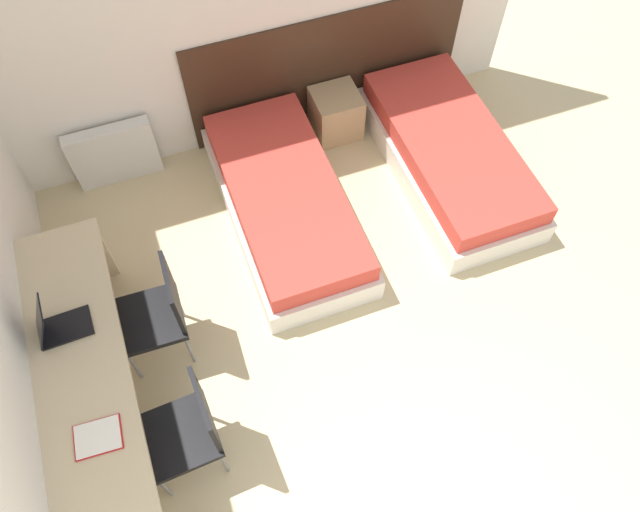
{
  "coord_description": "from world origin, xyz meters",
  "views": [
    {
      "loc": [
        -0.84,
        -0.01,
        4.44
      ],
      "look_at": [
        0.0,
        2.26,
        0.55
      ],
      "focal_mm": 35.0,
      "sensor_mm": 36.0,
      "label": 1
    }
  ],
  "objects_px": {
    "chair_near_notebook": "(188,429)",
    "chair_near_laptop": "(158,312)",
    "nightstand": "(336,114)",
    "bed_near_window": "(286,203)",
    "laptop": "(57,326)",
    "bed_near_door": "(449,155)"
  },
  "relations": [
    {
      "from": "bed_near_window",
      "to": "bed_near_door",
      "type": "relative_size",
      "value": 1.0
    },
    {
      "from": "chair_near_laptop",
      "to": "nightstand",
      "type": "bearing_deg",
      "value": 41.48
    },
    {
      "from": "bed_near_door",
      "to": "chair_near_notebook",
      "type": "bearing_deg",
      "value": -148.39
    },
    {
      "from": "bed_near_window",
      "to": "laptop",
      "type": "distance_m",
      "value": 2.08
    },
    {
      "from": "chair_near_notebook",
      "to": "laptop",
      "type": "bearing_deg",
      "value": 122.58
    },
    {
      "from": "nightstand",
      "to": "chair_near_notebook",
      "type": "height_order",
      "value": "chair_near_notebook"
    },
    {
      "from": "bed_near_window",
      "to": "bed_near_door",
      "type": "height_order",
      "value": "same"
    },
    {
      "from": "chair_near_laptop",
      "to": "bed_near_door",
      "type": "bearing_deg",
      "value": 18.47
    },
    {
      "from": "bed_near_window",
      "to": "nightstand",
      "type": "distance_m",
      "value": 1.12
    },
    {
      "from": "chair_near_laptop",
      "to": "laptop",
      "type": "height_order",
      "value": "laptop"
    },
    {
      "from": "bed_near_door",
      "to": "chair_near_laptop",
      "type": "bearing_deg",
      "value": -163.56
    },
    {
      "from": "chair_near_notebook",
      "to": "chair_near_laptop",
      "type": "bearing_deg",
      "value": 87.02
    },
    {
      "from": "bed_near_window",
      "to": "chair_near_laptop",
      "type": "distance_m",
      "value": 1.49
    },
    {
      "from": "nightstand",
      "to": "bed_near_door",
      "type": "bearing_deg",
      "value": -46.8
    },
    {
      "from": "laptop",
      "to": "chair_near_notebook",
      "type": "bearing_deg",
      "value": -56.05
    },
    {
      "from": "chair_near_notebook",
      "to": "laptop",
      "type": "height_order",
      "value": "laptop"
    },
    {
      "from": "nightstand",
      "to": "laptop",
      "type": "distance_m",
      "value": 3.12
    },
    {
      "from": "chair_near_laptop",
      "to": "laptop",
      "type": "xyz_separation_m",
      "value": [
        -0.6,
        -0.03,
        0.28
      ]
    },
    {
      "from": "bed_near_window",
      "to": "chair_near_notebook",
      "type": "xyz_separation_m",
      "value": [
        -1.21,
        -1.69,
        0.31
      ]
    },
    {
      "from": "nightstand",
      "to": "chair_near_laptop",
      "type": "bearing_deg",
      "value": -140.55
    },
    {
      "from": "bed_near_window",
      "to": "nightstand",
      "type": "height_order",
      "value": "bed_near_window"
    },
    {
      "from": "chair_near_laptop",
      "to": "chair_near_notebook",
      "type": "relative_size",
      "value": 1.0
    }
  ]
}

